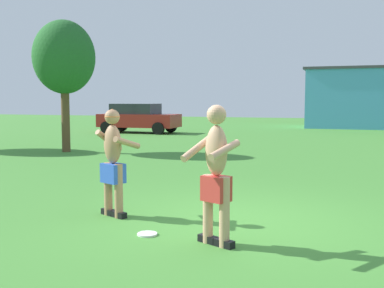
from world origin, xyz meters
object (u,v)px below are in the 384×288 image
object	(u,v)px
car_red_near_post	(138,118)
tree_right_field	(64,58)
player_with_cap	(113,158)
player_in_red	(216,172)
frisbee	(147,234)

from	to	relation	value
car_red_near_post	tree_right_field	size ratio (longest dim) A/B	0.96
player_with_cap	tree_right_field	world-z (taller)	tree_right_field
player_with_cap	car_red_near_post	bearing A→B (deg)	114.20
player_in_red	player_with_cap	bearing A→B (deg)	155.06
car_red_near_post	frisbee	bearing A→B (deg)	-64.28
player_with_cap	tree_right_field	size ratio (longest dim) A/B	0.37
car_red_near_post	tree_right_field	bearing A→B (deg)	-80.02
player_with_cap	player_in_red	distance (m)	2.08
car_red_near_post	tree_right_field	xyz separation A→B (m)	(1.62, -9.22, 2.39)
player_in_red	tree_right_field	world-z (taller)	tree_right_field
tree_right_field	frisbee	bearing A→B (deg)	-50.54
player_in_red	frisbee	size ratio (longest dim) A/B	6.48
player_with_cap	tree_right_field	distance (m)	9.80
frisbee	tree_right_field	world-z (taller)	tree_right_field
tree_right_field	player_in_red	bearing A→B (deg)	-47.10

